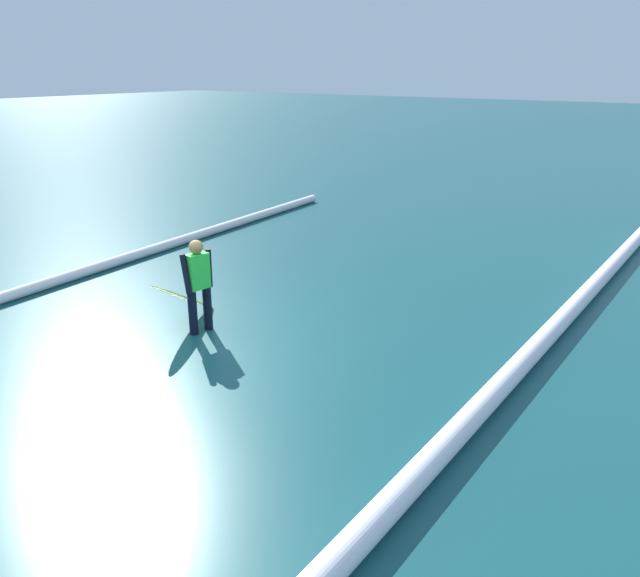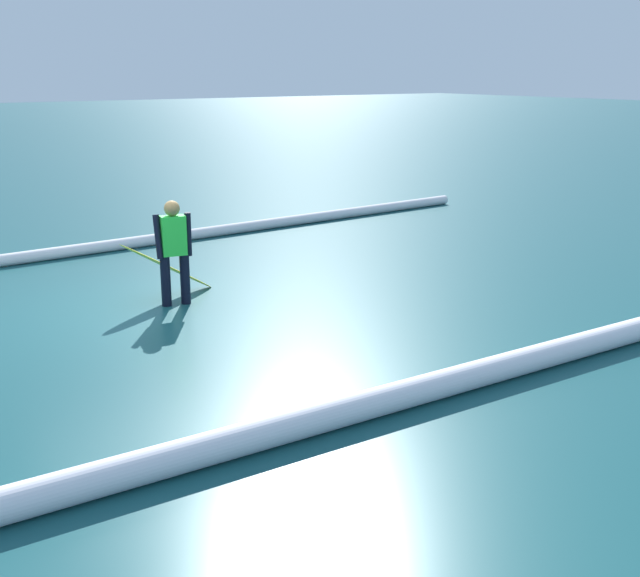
{
  "view_description": "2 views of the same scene",
  "coord_description": "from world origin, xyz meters",
  "views": [
    {
      "loc": [
        5.78,
        7.01,
        3.99
      ],
      "look_at": [
        -1.22,
        2.16,
        0.96
      ],
      "focal_mm": 35.23,
      "sensor_mm": 36.0,
      "label": 1
    },
    {
      "loc": [
        3.81,
        10.44,
        3.26
      ],
      "look_at": [
        -1.23,
        3.08,
        0.8
      ],
      "focal_mm": 44.83,
      "sensor_mm": 36.0,
      "label": 2
    }
  ],
  "objects": [
    {
      "name": "ground_plane",
      "position": [
        0.0,
        0.0,
        0.0
      ],
      "size": [
        147.72,
        147.72,
        0.0
      ],
      "primitive_type": "plane",
      "color": "#164C51"
    },
    {
      "name": "surfer",
      "position": [
        -0.69,
        0.23,
        0.84
      ],
      "size": [
        0.51,
        0.26,
        1.5
      ],
      "rotation": [
        0.0,
        0.0,
        2.97
      ],
      "color": "black",
      "rests_on": "ground_plane"
    },
    {
      "name": "wave_crest_midground",
      "position": [
        -1.45,
        4.86,
        0.14
      ],
      "size": [
        19.39,
        0.65,
        0.29
      ],
      "primitive_type": "cylinder",
      "rotation": [
        0.0,
        1.57,
        -0.02
      ],
      "color": "white",
      "rests_on": "ground_plane"
    },
    {
      "name": "surfboard",
      "position": [
        -0.76,
        -0.19,
        0.46
      ],
      "size": [
        1.59,
        0.57,
        0.95
      ],
      "color": "yellow",
      "rests_on": "ground_plane"
    },
    {
      "name": "wave_crest_foreground",
      "position": [
        -0.63,
        -3.62,
        0.11
      ],
      "size": [
        18.64,
        1.22,
        0.21
      ],
      "primitive_type": "cylinder",
      "rotation": [
        0.0,
        1.57,
        0.05
      ],
      "color": "white",
      "rests_on": "ground_plane"
    }
  ]
}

